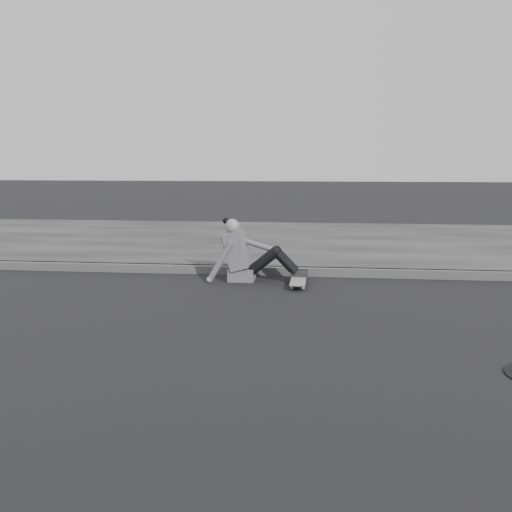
{
  "coord_description": "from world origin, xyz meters",
  "views": [
    {
      "loc": [
        -0.33,
        -5.58,
        1.66
      ],
      "look_at": [
        -1.09,
        1.26,
        0.5
      ],
      "focal_mm": 40.0,
      "sensor_mm": 36.0,
      "label": 1
    }
  ],
  "objects": [
    {
      "name": "sidewalk",
      "position": [
        0.0,
        5.6,
        0.06
      ],
      "size": [
        24.0,
        6.0,
        0.12
      ],
      "primitive_type": "cube",
      "color": "#313131",
      "rests_on": "ground"
    },
    {
      "name": "skateboard",
      "position": [
        -0.59,
        1.91,
        0.07
      ],
      "size": [
        0.2,
        0.78,
        0.09
      ],
      "color": "#989994",
      "rests_on": "ground"
    },
    {
      "name": "curb",
      "position": [
        0.0,
        2.58,
        0.06
      ],
      "size": [
        24.0,
        0.16,
        0.12
      ],
      "primitive_type": "cube",
      "color": "#484848",
      "rests_on": "ground"
    },
    {
      "name": "seated_woman",
      "position": [
        -1.33,
        2.16,
        0.36
      ],
      "size": [
        1.38,
        0.46,
        0.88
      ],
      "color": "#5B5A5D",
      "rests_on": "ground"
    },
    {
      "name": "ground",
      "position": [
        0.0,
        0.0,
        0.0
      ],
      "size": [
        80.0,
        80.0,
        0.0
      ],
      "primitive_type": "plane",
      "color": "black",
      "rests_on": "ground"
    }
  ]
}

